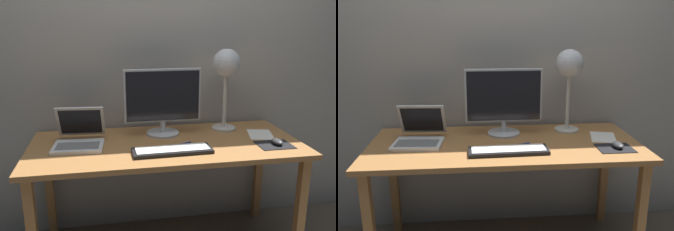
% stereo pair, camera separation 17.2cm
% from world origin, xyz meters
% --- Properties ---
extents(back_wall, '(4.80, 0.06, 2.60)m').
position_xyz_m(back_wall, '(0.00, 0.40, 1.30)').
color(back_wall, '#A8A099').
rests_on(back_wall, ground).
extents(desk, '(1.60, 0.70, 0.74)m').
position_xyz_m(desk, '(0.00, 0.00, 0.66)').
color(desk, '#A8703D').
rests_on(desk, ground).
extents(monitor, '(0.48, 0.21, 0.42)m').
position_xyz_m(monitor, '(0.01, 0.16, 0.96)').
color(monitor, silver).
rests_on(monitor, desk).
extents(keyboard_main, '(0.44, 0.15, 0.03)m').
position_xyz_m(keyboard_main, '(0.01, -0.17, 0.75)').
color(keyboard_main, black).
rests_on(keyboard_main, desk).
extents(laptop, '(0.30, 0.33, 0.21)m').
position_xyz_m(laptop, '(-0.50, 0.06, 0.80)').
color(laptop, silver).
rests_on(laptop, desk).
extents(desk_lamp, '(0.18, 0.18, 0.53)m').
position_xyz_m(desk_lamp, '(0.43, 0.20, 1.15)').
color(desk_lamp, beige).
rests_on(desk_lamp, desk).
extents(mousepad, '(0.20, 0.16, 0.00)m').
position_xyz_m(mousepad, '(0.61, -0.16, 0.74)').
color(mousepad, black).
rests_on(mousepad, desk).
extents(mouse, '(0.06, 0.10, 0.03)m').
position_xyz_m(mouse, '(0.63, -0.15, 0.76)').
color(mouse, '#38383A').
rests_on(mouse, mousepad).
extents(paper_sheet_near_mouse, '(0.20, 0.24, 0.00)m').
position_xyz_m(paper_sheet_near_mouse, '(0.62, 0.04, 0.74)').
color(paper_sheet_near_mouse, white).
rests_on(paper_sheet_near_mouse, desk).
extents(pen, '(0.13, 0.06, 0.01)m').
position_xyz_m(pen, '(0.08, -0.06, 0.74)').
color(pen, '#2633A5').
rests_on(pen, desk).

